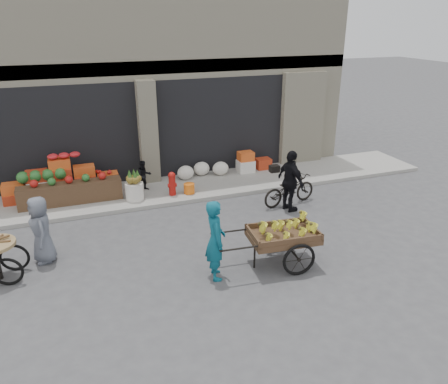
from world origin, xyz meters
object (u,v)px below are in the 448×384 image
object	(u,v)px
pineapple_bin	(134,191)
fire_hydrant	(172,183)
bicycle	(289,189)
cyclist	(291,181)
vendor_grey	(41,230)
vendor_woman	(215,240)
seated_person	(144,176)
banana_cart	(281,234)
orange_bucket	(189,188)

from	to	relation	value
pineapple_bin	fire_hydrant	distance (m)	1.11
pineapple_bin	bicycle	bearing A→B (deg)	-21.02
pineapple_bin	cyclist	xyz separation A→B (m)	(3.94, -1.99, 0.49)
pineapple_bin	vendor_grey	xyz separation A→B (m)	(-2.40, -2.52, 0.39)
vendor_woman	bicycle	world-z (taller)	vendor_woman
seated_person	banana_cart	distance (m)	5.43
orange_bucket	vendor_woman	size ratio (longest dim) A/B	0.19
orange_bucket	seated_person	world-z (taller)	seated_person
pineapple_bin	fire_hydrant	bearing A→B (deg)	-2.60
fire_hydrant	bicycle	xyz separation A→B (m)	(3.04, -1.54, -0.05)
pineapple_bin	cyclist	size ratio (longest dim) A/B	0.30
fire_hydrant	banana_cart	xyz separation A→B (m)	(1.30, -4.40, 0.24)
seated_person	bicycle	bearing A→B (deg)	-40.36
orange_bucket	seated_person	bearing A→B (deg)	149.74
vendor_grey	banana_cart	bearing A→B (deg)	58.80
vendor_grey	cyclist	bearing A→B (deg)	85.44
cyclist	vendor_grey	bearing A→B (deg)	84.96
orange_bucket	seated_person	distance (m)	1.42
cyclist	orange_bucket	bearing A→B (deg)	41.23
banana_cart	vendor_grey	world-z (taller)	vendor_grey
orange_bucket	vendor_woman	world-z (taller)	vendor_woman
bicycle	vendor_grey	bearing A→B (deg)	88.27
fire_hydrant	vendor_grey	distance (m)	4.29
banana_cart	cyclist	bearing A→B (deg)	62.72
cyclist	fire_hydrant	bearing A→B (deg)	45.82
vendor_grey	bicycle	distance (m)	6.62
banana_cart	vendor_woman	size ratio (longest dim) A/B	1.47
pineapple_bin	vendor_grey	world-z (taller)	vendor_grey
banana_cart	vendor_grey	size ratio (longest dim) A/B	1.66
vendor_woman	orange_bucket	bearing A→B (deg)	-1.54
cyclist	bicycle	bearing A→B (deg)	-36.41
seated_person	bicycle	distance (m)	4.34
vendor_grey	vendor_woman	bearing A→B (deg)	50.86
fire_hydrant	vendor_grey	bearing A→B (deg)	-144.73
seated_person	bicycle	size ratio (longest dim) A/B	0.54
orange_bucket	banana_cart	distance (m)	4.45
vendor_woman	vendor_grey	xyz separation A→B (m)	(-3.33, 1.91, -0.10)
fire_hydrant	banana_cart	size ratio (longest dim) A/B	0.28
vendor_woman	seated_person	bearing A→B (deg)	13.27
cyclist	banana_cart	bearing A→B (deg)	138.01
fire_hydrant	vendor_grey	world-z (taller)	vendor_grey
pineapple_bin	vendor_woman	xyz separation A→B (m)	(0.93, -4.43, 0.49)
vendor_woman	bicycle	size ratio (longest dim) A/B	1.00
vendor_grey	cyclist	distance (m)	6.37
banana_cart	seated_person	bearing A→B (deg)	116.47
pineapple_bin	banana_cart	size ratio (longest dim) A/B	0.21
banana_cart	vendor_grey	xyz separation A→B (m)	(-4.80, 1.92, 0.02)
bicycle	vendor_woman	bearing A→B (deg)	121.61
pineapple_bin	vendor_woman	distance (m)	4.55
orange_bucket	vendor_grey	size ratio (longest dim) A/B	0.21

